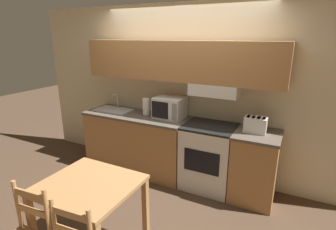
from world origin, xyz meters
TOP-DOWN VIEW (x-y plane):
  - ground_plane at (0.00, 0.00)m, footprint 16.00×16.00m
  - wall_back at (0.02, -0.06)m, footprint 5.33×0.38m
  - lower_counter_main at (-0.63, -0.30)m, footprint 1.69×0.62m
  - lower_counter_right_stub at (1.19, -0.30)m, footprint 0.56×0.62m
  - stove_range at (0.56, -0.30)m, footprint 0.69×0.60m
  - microwave at (-0.09, -0.21)m, footprint 0.42×0.38m
  - toaster at (1.15, -0.28)m, footprint 0.28×0.18m
  - sink_basin at (-1.07, -0.30)m, footprint 0.59×0.34m
  - paper_towel_roll at (-0.47, -0.27)m, footprint 0.12×0.12m
  - dining_table at (-0.07, -1.96)m, footprint 0.87×0.79m

SIDE VIEW (x-z plane):
  - ground_plane at x=0.00m, z-range 0.00..0.00m
  - stove_range at x=0.56m, z-range 0.00..0.93m
  - lower_counter_main at x=-0.63m, z-range 0.00..0.93m
  - lower_counter_right_stub at x=1.19m, z-range 0.00..0.93m
  - dining_table at x=-0.07m, z-range 0.26..1.03m
  - sink_basin at x=-1.07m, z-range 0.81..1.08m
  - toaster at x=1.15m, z-range 0.93..1.13m
  - paper_towel_roll at x=-0.47m, z-range 0.93..1.19m
  - microwave at x=-0.09m, z-range 0.93..1.24m
  - wall_back at x=0.02m, z-range 0.21..2.76m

